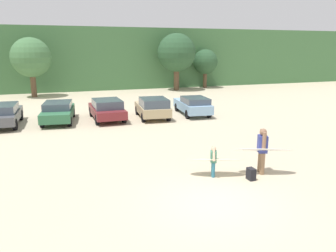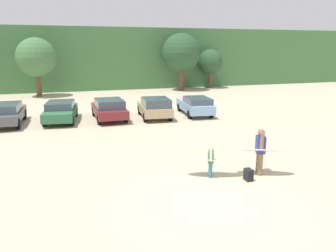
{
  "view_description": "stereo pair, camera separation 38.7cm",
  "coord_description": "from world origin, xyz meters",
  "px_view_note": "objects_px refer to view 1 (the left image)",
  "views": [
    {
      "loc": [
        -4.54,
        -8.71,
        4.81
      ],
      "look_at": [
        0.82,
        6.94,
        0.9
      ],
      "focal_mm": 35.35,
      "sensor_mm": 36.0,
      "label": 1
    },
    {
      "loc": [
        -4.18,
        -8.83,
        4.81
      ],
      "look_at": [
        0.82,
        6.94,
        0.9
      ],
      "focal_mm": 35.35,
      "sensor_mm": 36.0,
      "label": 2
    }
  ],
  "objects_px": {
    "person_child": "(213,159)",
    "parked_car_maroon": "(107,109)",
    "surfboard_white": "(263,150)",
    "parked_car_tan": "(153,107)",
    "backpack_dropped": "(251,174)",
    "parked_car_dark_gray": "(4,114)",
    "parked_car_forest_green": "(58,111)",
    "surfboard_cream": "(215,159)",
    "person_adult": "(262,148)",
    "parked_car_sky_blue": "(193,105)"
  },
  "relations": [
    {
      "from": "surfboard_white",
      "to": "person_child",
      "type": "bearing_deg",
      "value": 9.76
    },
    {
      "from": "surfboard_cream",
      "to": "person_adult",
      "type": "bearing_deg",
      "value": -171.12
    },
    {
      "from": "parked_car_dark_gray",
      "to": "parked_car_maroon",
      "type": "height_order",
      "value": "parked_car_maroon"
    },
    {
      "from": "parked_car_maroon",
      "to": "person_adult",
      "type": "xyz_separation_m",
      "value": [
        4.21,
        -11.95,
        0.25
      ]
    },
    {
      "from": "parked_car_tan",
      "to": "surfboard_white",
      "type": "distance_m",
      "value": 11.6
    },
    {
      "from": "surfboard_cream",
      "to": "backpack_dropped",
      "type": "height_order",
      "value": "surfboard_cream"
    },
    {
      "from": "person_child",
      "to": "parked_car_maroon",
      "type": "bearing_deg",
      "value": -56.83
    },
    {
      "from": "person_adult",
      "to": "person_child",
      "type": "height_order",
      "value": "person_adult"
    },
    {
      "from": "parked_car_tan",
      "to": "backpack_dropped",
      "type": "relative_size",
      "value": 9.19
    },
    {
      "from": "parked_car_sky_blue",
      "to": "backpack_dropped",
      "type": "bearing_deg",
      "value": 172.39
    },
    {
      "from": "parked_car_forest_green",
      "to": "parked_car_sky_blue",
      "type": "xyz_separation_m",
      "value": [
        9.46,
        -0.65,
        0.01
      ]
    },
    {
      "from": "person_child",
      "to": "backpack_dropped",
      "type": "distance_m",
      "value": 1.49
    },
    {
      "from": "parked_car_sky_blue",
      "to": "surfboard_cream",
      "type": "height_order",
      "value": "parked_car_sky_blue"
    },
    {
      "from": "surfboard_white",
      "to": "parked_car_tan",
      "type": "bearing_deg",
      "value": -63.24
    },
    {
      "from": "parked_car_maroon",
      "to": "surfboard_cream",
      "type": "distance_m",
      "value": 11.84
    },
    {
      "from": "parked_car_forest_green",
      "to": "surfboard_cream",
      "type": "height_order",
      "value": "parked_car_forest_green"
    },
    {
      "from": "parked_car_tan",
      "to": "surfboard_cream",
      "type": "xyz_separation_m",
      "value": [
        -0.78,
        -11.1,
        -0.13
      ]
    },
    {
      "from": "parked_car_tan",
      "to": "parked_car_sky_blue",
      "type": "distance_m",
      "value": 3.18
    },
    {
      "from": "parked_car_maroon",
      "to": "backpack_dropped",
      "type": "height_order",
      "value": "parked_car_maroon"
    },
    {
      "from": "parked_car_sky_blue",
      "to": "person_adult",
      "type": "xyz_separation_m",
      "value": [
        -2.07,
        -11.71,
        0.29
      ]
    },
    {
      "from": "person_child",
      "to": "surfboard_white",
      "type": "xyz_separation_m",
      "value": [
        1.91,
        -0.4,
        0.31
      ]
    },
    {
      "from": "parked_car_forest_green",
      "to": "person_child",
      "type": "relative_size",
      "value": 3.92
    },
    {
      "from": "person_child",
      "to": "surfboard_cream",
      "type": "xyz_separation_m",
      "value": [
        0.08,
        0.06,
        -0.03
      ]
    },
    {
      "from": "parked_car_forest_green",
      "to": "surfboard_cream",
      "type": "bearing_deg",
      "value": -148.41
    },
    {
      "from": "parked_car_dark_gray",
      "to": "person_child",
      "type": "distance_m",
      "value": 14.77
    },
    {
      "from": "person_adult",
      "to": "surfboard_white",
      "type": "distance_m",
      "value": 0.12
    },
    {
      "from": "parked_car_maroon",
      "to": "surfboard_cream",
      "type": "xyz_separation_m",
      "value": [
        2.34,
        -11.6,
        -0.11
      ]
    },
    {
      "from": "parked_car_dark_gray",
      "to": "surfboard_white",
      "type": "xyz_separation_m",
      "value": [
        10.59,
        -12.35,
        0.23
      ]
    },
    {
      "from": "parked_car_forest_green",
      "to": "parked_car_tan",
      "type": "xyz_separation_m",
      "value": [
        6.29,
        -0.92,
        0.06
      ]
    },
    {
      "from": "parked_car_sky_blue",
      "to": "parked_car_tan",
      "type": "bearing_deg",
      "value": 100.29
    },
    {
      "from": "parked_car_maroon",
      "to": "parked_car_tan",
      "type": "height_order",
      "value": "parked_car_tan"
    },
    {
      "from": "surfboard_white",
      "to": "parked_car_dark_gray",
      "type": "bearing_deg",
      "value": -27.81
    },
    {
      "from": "parked_car_dark_gray",
      "to": "person_adult",
      "type": "xyz_separation_m",
      "value": [
        10.63,
        -12.23,
        0.25
      ]
    },
    {
      "from": "backpack_dropped",
      "to": "surfboard_cream",
      "type": "bearing_deg",
      "value": 142.99
    },
    {
      "from": "parked_car_maroon",
      "to": "parked_car_dark_gray",
      "type": "bearing_deg",
      "value": 86.32
    },
    {
      "from": "parked_car_tan",
      "to": "person_child",
      "type": "relative_size",
      "value": 3.45
    },
    {
      "from": "parked_car_forest_green",
      "to": "parked_car_sky_blue",
      "type": "bearing_deg",
      "value": -87.0
    },
    {
      "from": "person_child",
      "to": "backpack_dropped",
      "type": "bearing_deg",
      "value": 169.15
    },
    {
      "from": "backpack_dropped",
      "to": "surfboard_white",
      "type": "bearing_deg",
      "value": 27.66
    },
    {
      "from": "parked_car_dark_gray",
      "to": "parked_car_forest_green",
      "type": "xyz_separation_m",
      "value": [
        3.25,
        0.13,
        -0.05
      ]
    },
    {
      "from": "parked_car_dark_gray",
      "to": "parked_car_forest_green",
      "type": "bearing_deg",
      "value": -86.08
    },
    {
      "from": "parked_car_sky_blue",
      "to": "surfboard_white",
      "type": "bearing_deg",
      "value": 175.32
    },
    {
      "from": "parked_car_forest_green",
      "to": "person_adult",
      "type": "height_order",
      "value": "person_adult"
    },
    {
      "from": "person_child",
      "to": "surfboard_cream",
      "type": "bearing_deg",
      "value": -121.79
    },
    {
      "from": "person_adult",
      "to": "parked_car_forest_green",
      "type": "bearing_deg",
      "value": -36.95
    },
    {
      "from": "parked_car_forest_green",
      "to": "backpack_dropped",
      "type": "height_order",
      "value": "parked_car_forest_green"
    },
    {
      "from": "parked_car_dark_gray",
      "to": "surfboard_white",
      "type": "relative_size",
      "value": 1.97
    },
    {
      "from": "surfboard_white",
      "to": "backpack_dropped",
      "type": "xyz_separation_m",
      "value": [
        -0.72,
        -0.38,
        -0.77
      ]
    },
    {
      "from": "surfboard_white",
      "to": "parked_car_maroon",
      "type": "bearing_deg",
      "value": -49.37
    },
    {
      "from": "parked_car_maroon",
      "to": "person_child",
      "type": "bearing_deg",
      "value": -170.18
    }
  ]
}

